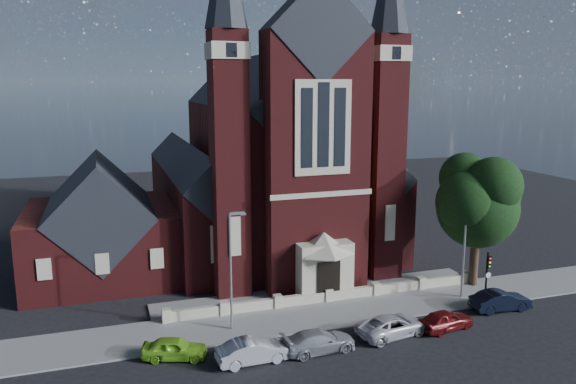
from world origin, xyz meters
name	(u,v)px	position (x,y,z in m)	size (l,w,h in m)	color
ground	(292,267)	(0.00, 15.00, 0.00)	(120.00, 120.00, 0.00)	black
pavement_strip	(339,312)	(0.00, 4.50, 0.00)	(60.00, 5.00, 0.12)	gray
forecourt_paving	(318,293)	(0.00, 8.50, 0.00)	(26.00, 3.00, 0.14)	gray
forecourt_wall	(328,302)	(0.00, 6.50, 0.00)	(24.00, 0.40, 0.90)	#B1AA8C
church	(266,165)	(0.00, 22.94, 8.19)	(20.01, 34.90, 29.20)	#551617
parish_hall	(101,230)	(-16.00, 18.00, 4.01)	(12.00, 12.20, 10.24)	#551617
street_tree	(481,203)	(12.60, 5.71, 6.96)	(6.40, 6.60, 10.70)	black
street_lamp_left	(232,264)	(-7.91, 4.00, 4.60)	(1.16, 0.22, 8.09)	gray
street_lamp_right	(466,240)	(10.09, 4.00, 4.60)	(1.16, 0.22, 8.09)	gray
traffic_signal	(488,271)	(11.00, 2.43, 2.58)	(0.28, 0.42, 4.00)	black
car_lime_van	(175,348)	(-12.11, 1.25, 0.66)	(1.55, 3.86, 1.32)	#83CF29
car_silver_a	(253,351)	(-7.77, -0.67, 0.72)	(1.52, 4.36, 1.44)	#A9ABB0
car_silver_b	(319,341)	(-3.59, -0.63, 0.68)	(1.89, 4.66, 1.35)	gray
car_white_suv	(392,326)	(1.77, -0.07, 0.68)	(2.27, 4.91, 1.37)	silver
car_dark_red	(446,320)	(5.60, -0.42, 0.68)	(1.61, 3.99, 1.36)	#611011
car_navy	(501,301)	(11.27, 1.11, 0.73)	(1.55, 4.45, 1.47)	black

